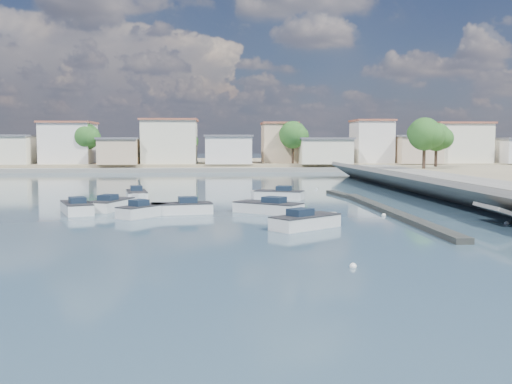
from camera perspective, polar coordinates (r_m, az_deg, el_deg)
ground at (r=72.24m, az=0.92°, el=0.72°), size 400.00×400.00×0.00m
breakwater at (r=46.60m, az=12.24°, el=-1.54°), size 2.00×31.02×0.35m
far_shore_land at (r=124.03m, az=-1.07°, el=2.83°), size 160.00×40.00×1.40m
far_shore_quay at (r=103.09m, az=-0.51°, el=2.23°), size 160.00×2.50×0.80m
far_town at (r=109.99m, az=4.91°, el=4.75°), size 113.01×12.80×8.35m
shore_trees at (r=100.93m, az=4.34°, el=5.46°), size 74.56×38.32×7.92m
motorboat_a at (r=45.68m, az=-17.54°, el=-1.53°), size 3.49×5.28×1.48m
motorboat_b at (r=42.26m, az=-11.01°, el=-1.90°), size 3.70×4.09×1.48m
motorboat_c at (r=43.54m, az=0.90°, el=-1.60°), size 5.41×4.70×1.48m
motorboat_d at (r=43.30m, az=-7.77°, el=-1.69°), size 5.18×2.67×1.48m
motorboat_e at (r=47.06m, az=-14.14°, el=-1.26°), size 3.25×5.27×1.48m
motorboat_f at (r=54.02m, az=2.08°, el=-0.32°), size 5.09×3.31×1.48m
motorboat_g at (r=54.42m, az=-11.83°, el=-0.39°), size 2.68×5.31×1.48m
motorboat_h at (r=36.08m, az=5.24°, el=-3.00°), size 4.84×4.31×1.48m
mooring_buoys at (r=46.10m, az=10.33°, el=-1.73°), size 13.49×40.68×0.31m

